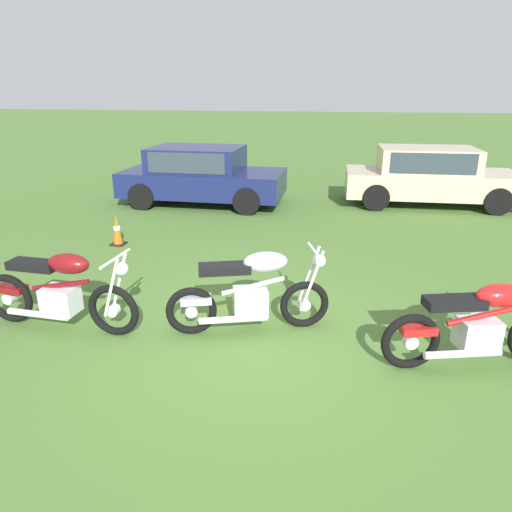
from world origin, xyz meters
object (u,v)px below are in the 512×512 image
at_px(car_navy, 201,173).
at_px(traffic_cone, 117,231).
at_px(motorcycle_maroon, 60,292).
at_px(motorcycle_red, 479,325).
at_px(motorcycle_silver, 251,293).
at_px(car_beige, 429,173).

xyz_separation_m(car_navy, traffic_cone, (-0.54, -3.53, -0.52)).
distance_m(motorcycle_maroon, motorcycle_red, 4.73).
distance_m(motorcycle_silver, motorcycle_red, 2.49).
bearing_deg(car_navy, traffic_cone, -98.84).
height_order(motorcycle_maroon, traffic_cone, motorcycle_maroon).
xyz_separation_m(motorcycle_red, traffic_cone, (-5.61, 3.05, -0.20)).
bearing_deg(traffic_cone, motorcycle_silver, -41.39).
bearing_deg(motorcycle_maroon, motorcycle_red, 3.69).
bearing_deg(motorcycle_silver, motorcycle_maroon, 171.64).
relative_size(motorcycle_silver, car_beige, 0.45).
height_order(motorcycle_maroon, car_beige, car_beige).
xyz_separation_m(motorcycle_silver, traffic_cone, (-3.14, 2.76, -0.22)).
relative_size(motorcycle_maroon, motorcycle_silver, 1.09).
xyz_separation_m(motorcycle_maroon, car_navy, (-0.34, 6.70, 0.31)).
bearing_deg(motorcycle_silver, car_navy, 93.98).
bearing_deg(motorcycle_silver, motorcycle_red, -25.10).
bearing_deg(motorcycle_red, traffic_cone, 135.26).
xyz_separation_m(car_navy, car_beige, (5.62, 0.97, -0.00)).
relative_size(motorcycle_maroon, car_navy, 0.52).
distance_m(car_navy, traffic_cone, 3.61).
height_order(motorcycle_silver, traffic_cone, motorcycle_silver).
height_order(motorcycle_silver, motorcycle_red, same).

